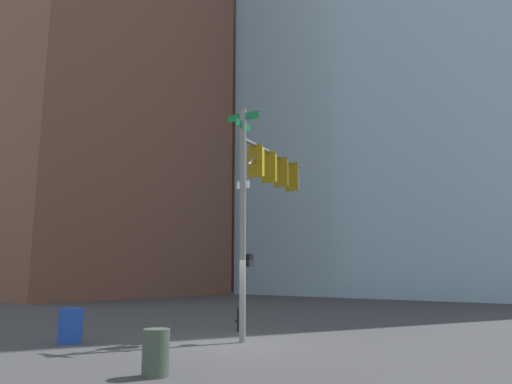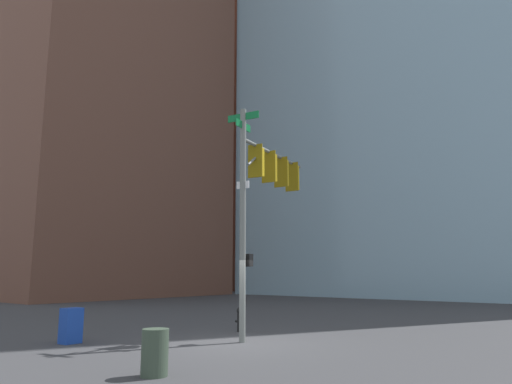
{
  "view_description": "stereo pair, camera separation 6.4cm",
  "coord_description": "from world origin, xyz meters",
  "px_view_note": "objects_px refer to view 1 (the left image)",
  "views": [
    {
      "loc": [
        -9.76,
        11.38,
        2.09
      ],
      "look_at": [
        0.14,
        -1.05,
        4.82
      ],
      "focal_mm": 33.34,
      "sensor_mm": 36.0,
      "label": 1
    },
    {
      "loc": [
        -9.81,
        11.35,
        2.09
      ],
      "look_at": [
        0.14,
        -1.05,
        4.82
      ],
      "focal_mm": 33.34,
      "sensor_mm": 36.0,
      "label": 2
    }
  ],
  "objects_px": {
    "signal_pole_assembly": "(267,184)",
    "litter_bin": "(156,352)",
    "newspaper_box": "(71,326)",
    "fire_hydrant": "(240,318)"
  },
  "relations": [
    {
      "from": "litter_bin",
      "to": "signal_pole_assembly",
      "type": "bearing_deg",
      "value": -72.58
    },
    {
      "from": "signal_pole_assembly",
      "to": "litter_bin",
      "type": "xyz_separation_m",
      "value": [
        -2.05,
        6.55,
        -4.78
      ]
    },
    {
      "from": "fire_hydrant",
      "to": "signal_pole_assembly",
      "type": "bearing_deg",
      "value": 168.4
    },
    {
      "from": "signal_pole_assembly",
      "to": "newspaper_box",
      "type": "distance_m",
      "value": 7.85
    },
    {
      "from": "signal_pole_assembly",
      "to": "newspaper_box",
      "type": "xyz_separation_m",
      "value": [
        3.59,
        5.14,
        -4.73
      ]
    },
    {
      "from": "signal_pole_assembly",
      "to": "newspaper_box",
      "type": "relative_size",
      "value": 7.11
    },
    {
      "from": "signal_pole_assembly",
      "to": "litter_bin",
      "type": "height_order",
      "value": "signal_pole_assembly"
    },
    {
      "from": "signal_pole_assembly",
      "to": "litter_bin",
      "type": "bearing_deg",
      "value": -173.19
    },
    {
      "from": "litter_bin",
      "to": "newspaper_box",
      "type": "relative_size",
      "value": 0.9
    },
    {
      "from": "signal_pole_assembly",
      "to": "litter_bin",
      "type": "relative_size",
      "value": 7.86
    }
  ]
}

